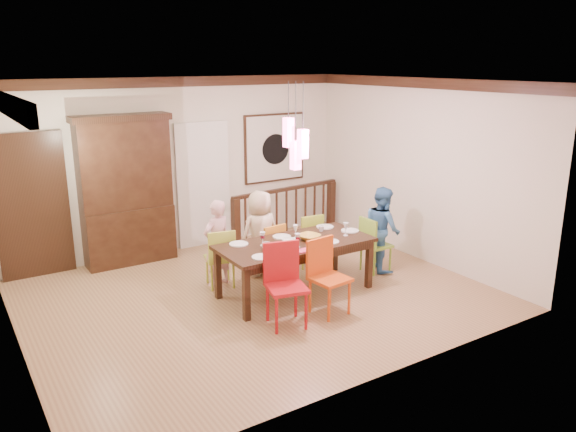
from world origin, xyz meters
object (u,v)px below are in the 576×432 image
dining_table (295,247)px  balustrade (287,212)px  chair_end_right (376,240)px  china_hutch (126,190)px  chair_far_left (220,253)px  person_far_left (217,243)px  person_far_mid (260,233)px  person_end_right (382,229)px

dining_table → balustrade: 2.48m
chair_end_right → china_hutch: (-3.05, 2.47, 0.69)m
china_hutch → chair_far_left: bearing=-65.7°
dining_table → person_far_left: size_ratio=1.69×
balustrade → person_far_mid: size_ratio=1.78×
chair_far_left → chair_end_right: (2.28, -0.76, -0.00)m
dining_table → person_end_right: 1.64m
chair_end_right → person_far_left: 2.44m
chair_end_right → balustrade: balustrade is taller
dining_table → person_far_left: 1.15m
dining_table → person_far_left: person_far_left is taller
dining_table → person_far_mid: 0.87m
chair_end_right → person_far_mid: size_ratio=0.66×
dining_table → chair_end_right: (1.51, 0.03, -0.17)m
chair_far_left → person_far_left: 0.15m
person_far_mid → person_end_right: bearing=153.8°
balustrade → person_far_left: size_ratio=1.83×
person_far_left → person_far_mid: 0.73m
chair_far_left → balustrade: (2.00, 1.36, 0.00)m
balustrade → chair_end_right: bearing=-88.4°
person_far_mid → person_end_right: 1.88m
china_hutch → balustrade: china_hutch is taller
dining_table → china_hutch: china_hutch is taller
dining_table → person_far_mid: person_far_mid is taller
person_end_right → chair_far_left: bearing=88.9°
china_hutch → person_far_mid: (1.49, -1.62, -0.53)m
chair_end_right → person_far_mid: bearing=62.5°
chair_end_right → person_far_left: person_far_left is taller
chair_end_right → person_end_right: size_ratio=0.66×
person_end_right → chair_end_right: bearing=116.1°
chair_far_left → person_far_left: (-0.01, 0.05, 0.14)m
balustrade → person_end_right: size_ratio=1.77×
chair_far_left → chair_end_right: 2.41m
chair_far_left → person_far_left: bearing=-68.5°
balustrade → person_far_mid: bearing=-140.9°
person_far_mid → person_end_right: person_end_right is taller
balustrade → person_end_right: (0.41, -2.10, 0.16)m
balustrade → person_far_left: 2.40m
person_far_mid → china_hutch: bearing=-47.8°
chair_end_right → person_far_mid: 1.78m
chair_end_right → china_hutch: china_hutch is taller
china_hutch → person_far_mid: china_hutch is taller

